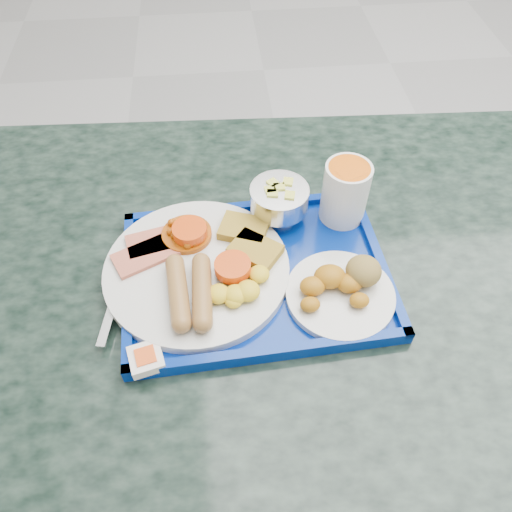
{
  "coord_description": "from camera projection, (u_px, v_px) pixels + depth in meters",
  "views": [
    {
      "loc": [
        -0.94,
        -1.02,
        1.37
      ],
      "look_at": [
        -0.9,
        -0.56,
        0.81
      ],
      "focal_mm": 35.0,
      "sensor_mm": 36.0,
      "label": 1
    }
  ],
  "objects": [
    {
      "name": "spoon",
      "position": [
        154.0,
        258.0,
        0.77
      ],
      "size": [
        0.09,
        0.16,
        0.01
      ],
      "rotation": [
        0.0,
        0.0,
        0.45
      ],
      "color": "silver",
      "rests_on": "tray"
    },
    {
      "name": "floor",
      "position": [
        491.0,
        260.0,
        1.77
      ],
      "size": [
        6.0,
        6.0,
        0.0
      ],
      "primitive_type": "plane",
      "color": "#9B9B9D",
      "rests_on": "ground"
    },
    {
      "name": "main_plate",
      "position": [
        201.0,
        267.0,
        0.75
      ],
      "size": [
        0.28,
        0.28,
        0.04
      ],
      "rotation": [
        0.0,
        0.0,
        -0.06
      ],
      "color": "silver",
      "rests_on": "tray"
    },
    {
      "name": "juice_cup",
      "position": [
        345.0,
        191.0,
        0.79
      ],
      "size": [
        0.07,
        0.07,
        0.1
      ],
      "color": "white",
      "rests_on": "tray"
    },
    {
      "name": "bread_plate",
      "position": [
        343.0,
        287.0,
        0.72
      ],
      "size": [
        0.16,
        0.16,
        0.05
      ],
      "rotation": [
        0.0,
        0.0,
        -0.36
      ],
      "color": "silver",
      "rests_on": "tray"
    },
    {
      "name": "jam_packet",
      "position": [
        146.0,
        359.0,
        0.66
      ],
      "size": [
        0.05,
        0.05,
        0.02
      ],
      "rotation": [
        0.0,
        0.0,
        0.24
      ],
      "color": "white",
      "rests_on": "tray"
    },
    {
      "name": "fruit_bowl",
      "position": [
        279.0,
        199.0,
        0.8
      ],
      "size": [
        0.09,
        0.09,
        0.07
      ],
      "color": "silver",
      "rests_on": "tray"
    },
    {
      "name": "knife",
      "position": [
        117.0,
        293.0,
        0.73
      ],
      "size": [
        0.04,
        0.18,
        0.0
      ],
      "primitive_type": "cube",
      "rotation": [
        0.0,
        0.0,
        -0.17
      ],
      "color": "silver",
      "rests_on": "tray"
    },
    {
      "name": "tray",
      "position": [
        256.0,
        275.0,
        0.76
      ],
      "size": [
        0.41,
        0.31,
        0.02
      ],
      "rotation": [
        0.0,
        0.0,
        0.05
      ],
      "color": "navy",
      "rests_on": "table"
    },
    {
      "name": "table",
      "position": [
        256.0,
        337.0,
        0.93
      ],
      "size": [
        1.25,
        0.87,
        0.76
      ],
      "rotation": [
        0.0,
        0.0,
        -0.05
      ],
      "color": "slate",
      "rests_on": "floor"
    }
  ]
}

